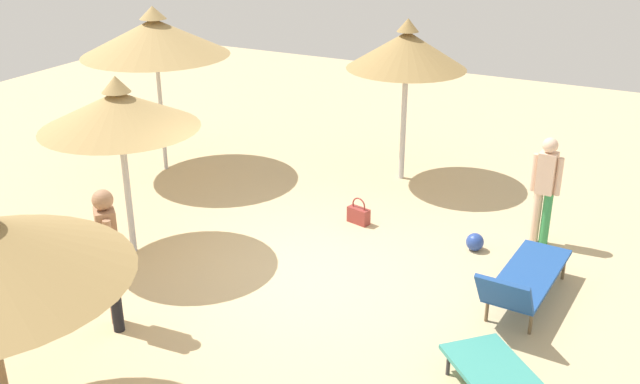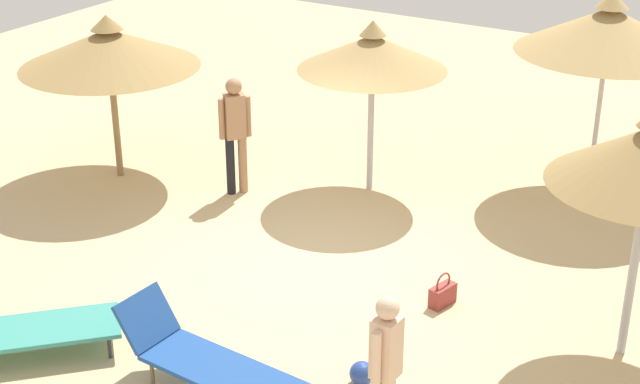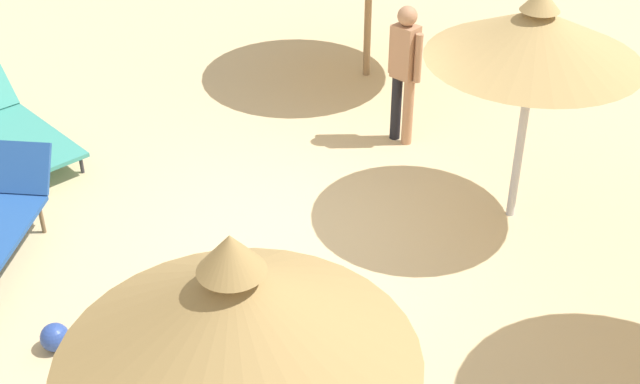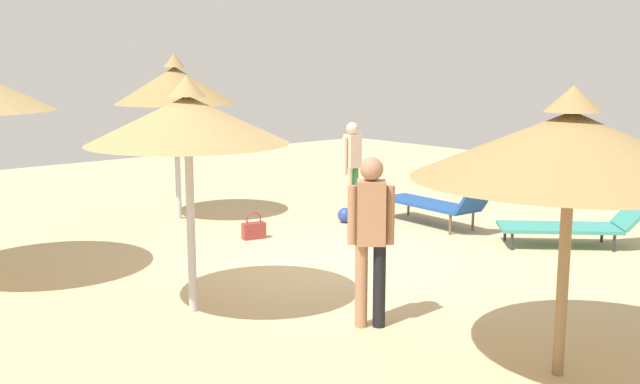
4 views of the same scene
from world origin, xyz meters
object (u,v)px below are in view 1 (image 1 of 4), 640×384
object	(u,v)px
person_standing_front	(545,185)
person_standing_near_left	(109,250)
parasol_umbrella_near_right	(407,50)
parasol_umbrella_edge	(155,37)
lounge_chair_back	(524,279)
parasol_umbrella_far_right	(119,110)
beach_ball	(475,242)
handbag	(359,215)

from	to	relation	value
person_standing_front	person_standing_near_left	bearing A→B (deg)	138.43
parasol_umbrella_near_right	parasol_umbrella_edge	size ratio (longest dim) A/B	0.96
person_standing_near_left	lounge_chair_back	bearing A→B (deg)	-58.04
parasol_umbrella_far_right	beach_ball	bearing A→B (deg)	-62.67
parasol_umbrella_far_right	person_standing_front	bearing A→B (deg)	-60.50
parasol_umbrella_far_right	handbag	xyz separation A→B (m)	(2.31, -2.49, -1.95)
person_standing_front	person_standing_near_left	distance (m)	6.02
parasol_umbrella_near_right	person_standing_near_left	bearing A→B (deg)	168.08
beach_ball	person_standing_near_left	bearing A→B (deg)	140.08
person_standing_front	handbag	size ratio (longest dim) A/B	3.81
person_standing_near_left	beach_ball	distance (m)	5.10
lounge_chair_back	person_standing_front	bearing A→B (deg)	5.43
parasol_umbrella_edge	lounge_chair_back	size ratio (longest dim) A/B	1.37
parasol_umbrella_near_right	person_standing_front	bearing A→B (deg)	-118.64
handbag	parasol_umbrella_far_right	bearing A→B (deg)	132.87
parasol_umbrella_far_right	person_standing_front	distance (m)	6.00
parasol_umbrella_near_right	person_standing_near_left	world-z (taller)	parasol_umbrella_near_right
parasol_umbrella_far_right	lounge_chair_back	bearing A→B (deg)	-79.34
parasol_umbrella_edge	lounge_chair_back	xyz separation A→B (m)	(-1.83, -6.94, -2.03)
parasol_umbrella_near_right	beach_ball	bearing A→B (deg)	-137.46
handbag	person_standing_front	bearing A→B (deg)	-77.49
parasol_umbrella_edge	handbag	world-z (taller)	parasol_umbrella_edge
person_standing_front	handbag	bearing A→B (deg)	102.51
parasol_umbrella_edge	parasol_umbrella_near_right	bearing A→B (deg)	-68.86
parasol_umbrella_near_right	beach_ball	xyz separation A→B (m)	(-2.14, -1.96, -2.17)
parasol_umbrella_far_right	beach_ball	xyz separation A→B (m)	(2.25, -4.35, -1.96)
parasol_umbrella_edge	handbag	size ratio (longest dim) A/B	6.93
beach_ball	parasol_umbrella_far_right	bearing A→B (deg)	117.33
parasol_umbrella_far_right	parasol_umbrella_edge	world-z (taller)	parasol_umbrella_edge
parasol_umbrella_far_right	person_standing_near_left	bearing A→B (deg)	-144.96
parasol_umbrella_near_right	handbag	xyz separation A→B (m)	(-2.07, -0.10, -2.15)
person_standing_front	beach_ball	size ratio (longest dim) A/B	6.32
parasol_umbrella_far_right	person_standing_front	xyz separation A→B (m)	(2.90, -5.12, -1.18)
parasol_umbrella_far_right	person_standing_near_left	size ratio (longest dim) A/B	1.45
lounge_chair_back	beach_ball	size ratio (longest dim) A/B	8.39
lounge_chair_back	person_standing_front	xyz separation A→B (m)	(1.90, 0.18, 0.51)
handbag	beach_ball	bearing A→B (deg)	-91.98
person_standing_near_left	beach_ball	bearing A→B (deg)	-39.92
parasol_umbrella_edge	person_standing_front	size ratio (longest dim) A/B	1.82
handbag	lounge_chair_back	bearing A→B (deg)	-115.11
person_standing_near_left	beach_ball	size ratio (longest dim) A/B	6.85
handbag	beach_ball	world-z (taller)	handbag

